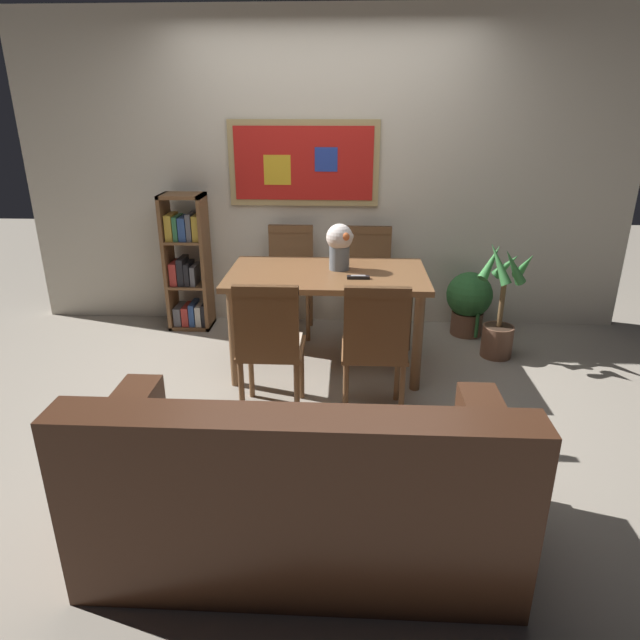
{
  "coord_description": "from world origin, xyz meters",
  "views": [
    {
      "loc": [
        0.21,
        -3.39,
        1.87
      ],
      "look_at": [
        0.05,
        -0.27,
        0.65
      ],
      "focal_mm": 31.21,
      "sensor_mm": 36.0,
      "label": 1
    }
  ],
  "objects_px": {
    "bookshelf": "(188,266)",
    "potted_palm": "(501,312)",
    "dining_chair_near_left": "(270,339)",
    "dining_chair_near_right": "(375,341)",
    "dining_chair_far_right": "(368,272)",
    "dining_chair_far_left": "(290,271)",
    "dining_table": "(327,286)",
    "tv_remote": "(358,277)",
    "leather_couch": "(300,492)",
    "flower_vase": "(340,244)",
    "potted_ivy": "(469,301)"
  },
  "relations": [
    {
      "from": "potted_ivy",
      "to": "dining_table",
      "type": "bearing_deg",
      "value": -149.36
    },
    {
      "from": "dining_table",
      "to": "potted_palm",
      "type": "height_order",
      "value": "potted_palm"
    },
    {
      "from": "tv_remote",
      "to": "potted_ivy",
      "type": "bearing_deg",
      "value": 41.51
    },
    {
      "from": "bookshelf",
      "to": "potted_ivy",
      "type": "xyz_separation_m",
      "value": [
        2.43,
        -0.06,
        -0.25
      ]
    },
    {
      "from": "bookshelf",
      "to": "potted_ivy",
      "type": "distance_m",
      "value": 2.44
    },
    {
      "from": "dining_chair_near_left",
      "to": "dining_chair_near_right",
      "type": "relative_size",
      "value": 1.0
    },
    {
      "from": "potted_ivy",
      "to": "flower_vase",
      "type": "relative_size",
      "value": 1.74
    },
    {
      "from": "leather_couch",
      "to": "bookshelf",
      "type": "distance_m",
      "value": 2.91
    },
    {
      "from": "tv_remote",
      "to": "dining_chair_far_left",
      "type": "bearing_deg",
      "value": 122.72
    },
    {
      "from": "bookshelf",
      "to": "tv_remote",
      "type": "xyz_separation_m",
      "value": [
        1.46,
        -0.91,
        0.2
      ]
    },
    {
      "from": "dining_chair_near_right",
      "to": "tv_remote",
      "type": "relative_size",
      "value": 5.78
    },
    {
      "from": "bookshelf",
      "to": "tv_remote",
      "type": "relative_size",
      "value": 7.47
    },
    {
      "from": "dining_chair_near_right",
      "to": "leather_couch",
      "type": "bearing_deg",
      "value": -107.6
    },
    {
      "from": "dining_chair_near_right",
      "to": "tv_remote",
      "type": "height_order",
      "value": "dining_chair_near_right"
    },
    {
      "from": "dining_chair_far_right",
      "to": "tv_remote",
      "type": "xyz_separation_m",
      "value": [
        -0.1,
        -0.87,
        0.22
      ]
    },
    {
      "from": "flower_vase",
      "to": "tv_remote",
      "type": "height_order",
      "value": "flower_vase"
    },
    {
      "from": "dining_chair_near_left",
      "to": "dining_chair_far_right",
      "type": "bearing_deg",
      "value": 66.54
    },
    {
      "from": "dining_chair_far_left",
      "to": "tv_remote",
      "type": "relative_size",
      "value": 5.78
    },
    {
      "from": "dining_chair_near_right",
      "to": "bookshelf",
      "type": "height_order",
      "value": "bookshelf"
    },
    {
      "from": "dining_table",
      "to": "dining_chair_far_right",
      "type": "xyz_separation_m",
      "value": [
        0.32,
        0.72,
        -0.1
      ]
    },
    {
      "from": "dining_chair_far_left",
      "to": "flower_vase",
      "type": "bearing_deg",
      "value": -56.47
    },
    {
      "from": "dining_chair_near_right",
      "to": "dining_chair_far_left",
      "type": "distance_m",
      "value": 1.62
    },
    {
      "from": "leather_couch",
      "to": "flower_vase",
      "type": "bearing_deg",
      "value": 86.34
    },
    {
      "from": "dining_chair_far_right",
      "to": "leather_couch",
      "type": "xyz_separation_m",
      "value": [
        -0.36,
        -2.6,
        -0.23
      ]
    },
    {
      "from": "dining_chair_near_right",
      "to": "dining_chair_far_right",
      "type": "bearing_deg",
      "value": 89.96
    },
    {
      "from": "dining_chair_near_right",
      "to": "dining_chair_far_left",
      "type": "xyz_separation_m",
      "value": [
        -0.67,
        1.48,
        0.0
      ]
    },
    {
      "from": "dining_chair_far_left",
      "to": "potted_palm",
      "type": "xyz_separation_m",
      "value": [
        1.68,
        -0.48,
        -0.17
      ]
    },
    {
      "from": "dining_chair_near_left",
      "to": "flower_vase",
      "type": "xyz_separation_m",
      "value": [
        0.4,
        0.83,
        0.4
      ]
    },
    {
      "from": "bookshelf",
      "to": "flower_vase",
      "type": "bearing_deg",
      "value": -27.01
    },
    {
      "from": "potted_palm",
      "to": "flower_vase",
      "type": "xyz_separation_m",
      "value": [
        -1.25,
        -0.17,
        0.56
      ]
    },
    {
      "from": "dining_chair_far_right",
      "to": "potted_palm",
      "type": "xyz_separation_m",
      "value": [
        1.01,
        -0.47,
        -0.17
      ]
    },
    {
      "from": "dining_chair_far_left",
      "to": "bookshelf",
      "type": "relative_size",
      "value": 0.77
    },
    {
      "from": "potted_palm",
      "to": "dining_chair_far_left",
      "type": "bearing_deg",
      "value": 164.12
    },
    {
      "from": "dining_chair_far_right",
      "to": "tv_remote",
      "type": "distance_m",
      "value": 0.9
    },
    {
      "from": "potted_palm",
      "to": "potted_ivy",
      "type": "bearing_deg",
      "value": 108.52
    },
    {
      "from": "leather_couch",
      "to": "tv_remote",
      "type": "height_order",
      "value": "leather_couch"
    },
    {
      "from": "dining_table",
      "to": "bookshelf",
      "type": "relative_size",
      "value": 1.21
    },
    {
      "from": "dining_table",
      "to": "tv_remote",
      "type": "bearing_deg",
      "value": -34.35
    },
    {
      "from": "dining_table",
      "to": "leather_couch",
      "type": "bearing_deg",
      "value": -91.21
    },
    {
      "from": "bookshelf",
      "to": "potted_palm",
      "type": "distance_m",
      "value": 2.63
    },
    {
      "from": "dining_table",
      "to": "bookshelf",
      "type": "xyz_separation_m",
      "value": [
        -1.24,
        0.76,
        -0.09
      ]
    },
    {
      "from": "dining_chair_near_right",
      "to": "tv_remote",
      "type": "distance_m",
      "value": 0.64
    },
    {
      "from": "dining_chair_near_left",
      "to": "dining_chair_far_right",
      "type": "relative_size",
      "value": 1.0
    },
    {
      "from": "dining_chair_near_right",
      "to": "dining_table",
      "type": "bearing_deg",
      "value": 113.26
    },
    {
      "from": "dining_chair_far_right",
      "to": "bookshelf",
      "type": "bearing_deg",
      "value": 178.65
    },
    {
      "from": "dining_chair_far_left",
      "to": "dining_table",
      "type": "bearing_deg",
      "value": -64.68
    },
    {
      "from": "dining_chair_far_right",
      "to": "dining_table",
      "type": "bearing_deg",
      "value": -114.05
    },
    {
      "from": "potted_ivy",
      "to": "tv_remote",
      "type": "bearing_deg",
      "value": -138.49
    },
    {
      "from": "dining_chair_far_left",
      "to": "potted_ivy",
      "type": "bearing_deg",
      "value": -1.12
    },
    {
      "from": "dining_table",
      "to": "tv_remote",
      "type": "xyz_separation_m",
      "value": [
        0.22,
        -0.15,
        0.12
      ]
    }
  ]
}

